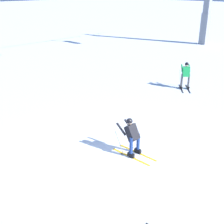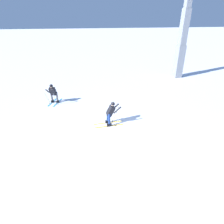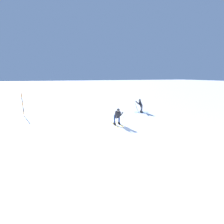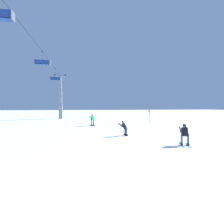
% 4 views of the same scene
% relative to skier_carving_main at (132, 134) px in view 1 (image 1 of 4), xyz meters
% --- Properties ---
extents(ground_plane, '(260.00, 260.00, 0.00)m').
position_rel_skier_carving_main_xyz_m(ground_plane, '(0.06, 0.13, -0.84)').
color(ground_plane, white).
extents(skier_carving_main, '(0.71, 1.80, 1.59)m').
position_rel_skier_carving_main_xyz_m(skier_carving_main, '(0.00, 0.00, 0.00)').
color(skier_carving_main, yellow).
rests_on(skier_carving_main, ground_plane).
extents(lift_tower_far, '(0.78, 2.75, 10.69)m').
position_rel_skier_carving_main_xyz_m(lift_tower_far, '(23.92, 9.58, 3.61)').
color(lift_tower_far, gray).
rests_on(lift_tower_far, ground_plane).
extents(skier_distant_downhill, '(1.63, 1.48, 1.74)m').
position_rel_skier_carving_main_xyz_m(skier_distant_downhill, '(8.40, 2.69, 0.16)').
color(skier_distant_downhill, black).
rests_on(skier_distant_downhill, ground_plane).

